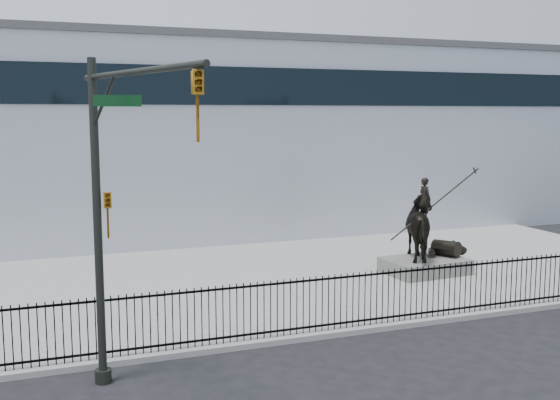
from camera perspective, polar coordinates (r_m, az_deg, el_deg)
name	(u,v)px	position (r m, az deg, el deg)	size (l,w,h in m)	color
ground	(388,346)	(17.23, 9.40, -12.43)	(120.00, 120.00, 0.00)	black
plaza	(288,278)	(23.25, 0.72, -6.84)	(30.00, 12.00, 0.15)	gray
building	(199,139)	(34.98, -7.05, 5.29)	(44.00, 14.00, 9.00)	silver
picket_fence	(366,298)	(17.99, 7.46, -8.50)	(22.10, 0.10, 1.50)	black
statue_plinth	(425,266)	(24.20, 12.51, -5.61)	(2.83, 1.95, 0.53)	#5B5953
equestrian_statue	(427,228)	(23.96, 12.71, -2.39)	(3.62, 2.38, 3.08)	black
traffic_signal_left	(113,205)	(13.56, -14.32, -0.43)	(1.52, 4.84, 7.00)	black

